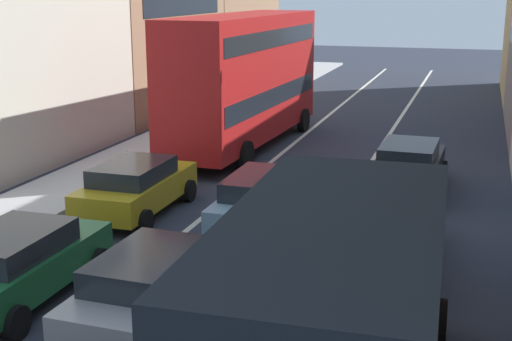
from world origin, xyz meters
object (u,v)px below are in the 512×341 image
removalist_box_truck (342,313)px  hatchback_centre_lane_third (265,199)px  sedan_left_lane_third (136,186)px  sedan_right_lane_behind_truck (385,227)px  wagon_right_lane_far (409,165)px  wagon_left_lane_second (17,263)px  bus_mid_queue_primary (244,75)px  sedan_centre_lane_second (155,286)px

removalist_box_truck → hatchback_centre_lane_third: 8.99m
sedan_left_lane_third → sedan_right_lane_behind_truck: size_ratio=0.99×
sedan_right_lane_behind_truck → wagon_right_lane_far: size_ratio=1.00×
wagon_left_lane_second → bus_mid_queue_primary: bearing=-0.0°
sedan_right_lane_behind_truck → hatchback_centre_lane_third: bearing=67.4°
sedan_centre_lane_second → bus_mid_queue_primary: size_ratio=0.41×
hatchback_centre_lane_third → sedan_left_lane_third: size_ratio=1.00×
wagon_right_lane_far → sedan_centre_lane_second: bearing=163.3°
hatchback_centre_lane_third → sedan_left_lane_third: (-3.71, 0.14, 0.00)m
sedan_centre_lane_second → wagon_right_lane_far: same height
sedan_right_lane_behind_truck → sedan_centre_lane_second: bearing=140.1°
wagon_left_lane_second → hatchback_centre_lane_third: 6.51m
wagon_left_lane_second → wagon_right_lane_far: same height
hatchback_centre_lane_third → sedan_right_lane_behind_truck: same height
removalist_box_truck → sedan_left_lane_third: 11.09m
hatchback_centre_lane_third → wagon_right_lane_far: (3.14, 4.81, 0.00)m
wagon_left_lane_second → sedan_left_lane_third: 5.70m
sedan_centre_lane_second → hatchback_centre_lane_third: same height
hatchback_centre_lane_third → bus_mid_queue_primary: bus_mid_queue_primary is taller
sedan_centre_lane_second → bus_mid_queue_primary: (-3.19, 14.64, 2.03)m
sedan_right_lane_behind_truck → bus_mid_queue_primary: size_ratio=0.41×
removalist_box_truck → hatchback_centre_lane_third: (-3.53, 8.18, -1.18)m
wagon_left_lane_second → sedan_right_lane_behind_truck: bearing=-57.3°
wagon_left_lane_second → sedan_left_lane_third: same height
sedan_centre_lane_second → wagon_left_lane_second: (-3.07, 0.20, 0.00)m
sedan_left_lane_third → bus_mid_queue_primary: size_ratio=0.41×
sedan_centre_lane_second → bus_mid_queue_primary: 15.12m
wagon_left_lane_second → sedan_right_lane_behind_truck: same height
removalist_box_truck → bus_mid_queue_primary: bearing=20.5°
wagon_left_lane_second → bus_mid_queue_primary: bus_mid_queue_primary is taller
wagon_left_lane_second → hatchback_centre_lane_third: same height
sedan_left_lane_third → wagon_right_lane_far: same height
removalist_box_truck → sedan_right_lane_behind_truck: bearing=0.6°
sedan_left_lane_third → wagon_left_lane_second: bearing=-177.4°
sedan_right_lane_behind_truck → sedan_left_lane_third: bearing=77.1°
hatchback_centre_lane_third → sedan_right_lane_behind_truck: bearing=-110.8°
wagon_right_lane_far → sedan_left_lane_third: bearing=125.8°
sedan_left_lane_third → wagon_right_lane_far: (6.84, 4.67, 0.00)m
wagon_right_lane_far → removalist_box_truck: bearing=-176.8°
sedan_left_lane_third → wagon_right_lane_far: bearing=-56.1°
removalist_box_truck → sedan_centre_lane_second: bearing=55.8°
sedan_left_lane_third → hatchback_centre_lane_third: bearing=-92.6°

